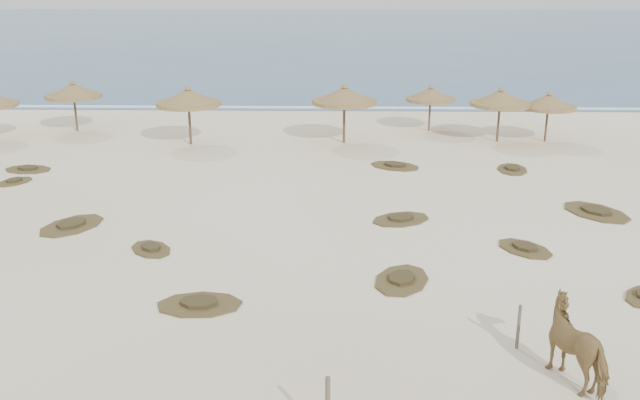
{
  "coord_description": "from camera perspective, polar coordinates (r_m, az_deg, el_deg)",
  "views": [
    {
      "loc": [
        0.68,
        -16.97,
        8.3
      ],
      "look_at": [
        0.18,
        5.0,
        1.03
      ],
      "focal_mm": 40.0,
      "sensor_mm": 36.0,
      "label": 1
    }
  ],
  "objects": [
    {
      "name": "scrub_9",
      "position": [
        19.87,
        6.54,
        -6.34
      ],
      "size": [
        2.1,
        2.55,
        0.16
      ],
      "rotation": [
        0.0,
        0.0,
        1.22
      ],
      "color": "brown",
      "rests_on": "ground"
    },
    {
      "name": "horse",
      "position": [
        15.95,
        20.13,
        -10.81
      ],
      "size": [
        1.66,
        2.18,
        1.68
      ],
      "primitive_type": "imported",
      "rotation": [
        0.0,
        0.0,
        3.58
      ],
      "color": "olive",
      "rests_on": "ground"
    },
    {
      "name": "scrub_2",
      "position": [
        22.41,
        -13.36,
        -3.8
      ],
      "size": [
        1.85,
        1.94,
        0.16
      ],
      "rotation": [
        0.0,
        0.0,
        2.25
      ],
      "color": "brown",
      "rests_on": "ground"
    },
    {
      "name": "scrub_6",
      "position": [
        32.71,
        -22.33,
        2.31
      ],
      "size": [
        2.17,
        1.57,
        0.16
      ],
      "rotation": [
        0.0,
        0.0,
        3.0
      ],
      "color": "brown",
      "rests_on": "ground"
    },
    {
      "name": "foam_line",
      "position": [
        43.77,
        0.39,
        7.39
      ],
      "size": [
        70.0,
        0.6,
        0.01
      ],
      "primitive_type": "cube",
      "color": "white",
      "rests_on": "ground"
    },
    {
      "name": "fence_post_far",
      "position": [
        16.91,
        15.6,
        -9.75
      ],
      "size": [
        0.1,
        0.1,
        1.08
      ],
      "primitive_type": "cylinder",
      "rotation": [
        0.0,
        0.0,
        0.27
      ],
      "color": "#615949",
      "rests_on": "ground"
    },
    {
      "name": "scrub_3",
      "position": [
        24.47,
        6.49,
        -1.5
      ],
      "size": [
        2.48,
        2.16,
        0.16
      ],
      "rotation": [
        0.0,
        0.0,
        0.47
      ],
      "color": "brown",
      "rests_on": "ground"
    },
    {
      "name": "palapa_5",
      "position": [
        37.71,
        8.83,
        8.32
      ],
      "size": [
        2.78,
        2.78,
        2.44
      ],
      "rotation": [
        0.0,
        0.0,
        -0.07
      ],
      "color": "#4F3729",
      "rests_on": "ground"
    },
    {
      "name": "ground",
      "position": [
        18.9,
        -0.9,
        -7.74
      ],
      "size": [
        160.0,
        160.0,
        0.0
      ],
      "primitive_type": "plane",
      "color": "#F3EAC8",
      "rests_on": "ground"
    },
    {
      "name": "scrub_7",
      "position": [
        30.95,
        6.01,
        2.76
      ],
      "size": [
        2.59,
        2.25,
        0.16
      ],
      "rotation": [
        0.0,
        0.0,
        2.67
      ],
      "color": "brown",
      "rests_on": "ground"
    },
    {
      "name": "palapa_6",
      "position": [
        36.6,
        17.82,
        7.45
      ],
      "size": [
        3.12,
        3.12,
        2.51
      ],
      "rotation": [
        0.0,
        0.0,
        -0.18
      ],
      "color": "#4F3729",
      "rests_on": "ground"
    },
    {
      "name": "palapa_2",
      "position": [
        34.84,
        -10.49,
        8.01
      ],
      "size": [
        3.23,
        3.23,
        2.9
      ],
      "rotation": [
        0.0,
        0.0,
        -0.05
      ],
      "color": "#4F3729",
      "rests_on": "ground"
    },
    {
      "name": "palapa_1",
      "position": [
        39.33,
        -19.14,
        8.21
      ],
      "size": [
        3.15,
        3.15,
        2.68
      ],
      "rotation": [
        0.0,
        0.0,
        0.11
      ],
      "color": "#4F3729",
      "rests_on": "ground"
    },
    {
      "name": "palapa_4",
      "position": [
        35.94,
        14.22,
        7.86
      ],
      "size": [
        3.74,
        3.74,
        2.73
      ],
      "rotation": [
        0.0,
        0.0,
        0.35
      ],
      "color": "#4F3729",
      "rests_on": "ground"
    },
    {
      "name": "scrub_11",
      "position": [
        18.66,
        -9.62,
        -8.19
      ],
      "size": [
        2.29,
        1.56,
        0.16
      ],
      "rotation": [
        0.0,
        0.0,
        0.06
      ],
      "color": "brown",
      "rests_on": "ground"
    },
    {
      "name": "palapa_3",
      "position": [
        34.6,
        1.96,
        8.29
      ],
      "size": [
        3.77,
        3.77,
        2.94
      ],
      "rotation": [
        0.0,
        0.0,
        -0.23
      ],
      "color": "#4F3729",
      "rests_on": "ground"
    },
    {
      "name": "scrub_8",
      "position": [
        31.04,
        -23.26,
        1.38
      ],
      "size": [
        1.64,
        1.8,
        0.16
      ],
      "rotation": [
        0.0,
        0.0,
        1.01
      ],
      "color": "brown",
      "rests_on": "ground"
    },
    {
      "name": "scrub_10",
      "position": [
        31.34,
        15.13,
        2.41
      ],
      "size": [
        1.49,
        2.06,
        0.16
      ],
      "rotation": [
        0.0,
        0.0,
        1.43
      ],
      "color": "brown",
      "rests_on": "ground"
    },
    {
      "name": "scrub_1",
      "position": [
        25.15,
        -19.26,
        -1.9
      ],
      "size": [
        2.54,
        2.88,
        0.16
      ],
      "rotation": [
        0.0,
        0.0,
        1.08
      ],
      "color": "brown",
      "rests_on": "ground"
    },
    {
      "name": "ocean",
      "position": [
        92.34,
        0.89,
        13.16
      ],
      "size": [
        200.0,
        100.0,
        0.01
      ],
      "primitive_type": "cube",
      "color": "#2A597F",
      "rests_on": "ground"
    },
    {
      "name": "scrub_5",
      "position": [
        26.83,
        21.22,
        -0.88
      ],
      "size": [
        2.78,
        3.09,
        0.16
      ],
      "rotation": [
        0.0,
        0.0,
        2.12
      ],
      "color": "brown",
      "rests_on": "ground"
    },
    {
      "name": "scrub_4",
      "position": [
        22.72,
        16.06,
        -3.73
      ],
      "size": [
        2.09,
        2.24,
        0.16
      ],
      "rotation": [
        0.0,
        0.0,
        2.19
      ],
      "color": "brown",
      "rests_on": "ground"
    }
  ]
}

